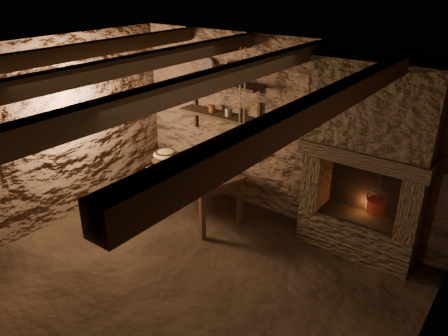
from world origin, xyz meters
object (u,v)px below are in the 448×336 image
Objects in this scene: work_table at (198,189)px; iron_stockpot at (222,74)px; red_pot at (376,205)px; stoneware_jug at (234,158)px; wooden_bowl at (166,154)px.

iron_stockpot is at bearing 105.14° from work_table.
stoneware_jug is at bearing -171.61° from red_pot.
work_table is 2.33m from red_pot.
stoneware_jug is 1.41× the size of wooden_bowl.
wooden_bowl is 2.88m from red_pot.
red_pot is (2.85, 0.41, -0.04)m from wooden_bowl.
stoneware_jug is 1.81m from red_pot.
work_table is 4.00× the size of wooden_bowl.
work_table is at bearing -92.39° from iron_stockpot.
iron_stockpot is (0.02, 0.54, 1.48)m from work_table.
red_pot is (2.24, -0.12, -1.15)m from iron_stockpot.
wooden_bowl is (-0.58, 0.01, 0.37)m from work_table.
iron_stockpot is (-0.46, 0.38, 0.94)m from stoneware_jug.
iron_stockpot is at bearing 136.30° from stoneware_jug.
red_pot reaches higher than work_table.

